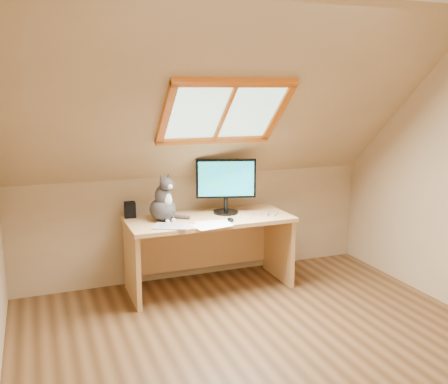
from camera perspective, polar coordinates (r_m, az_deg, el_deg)
name	(u,v)px	position (r m, az deg, el deg)	size (l,w,h in m)	color
ground	(280,361)	(3.57, 6.40, -18.64)	(3.50, 3.50, 0.00)	brown
room_shell	(292,151)	(3.03, 7.81, 4.61)	(3.52, 3.52, 2.41)	tan
desk	(207,238)	(4.61, -1.98, -5.26)	(1.48, 0.65, 0.67)	tan
monitor	(226,182)	(4.57, 0.22, 1.11)	(0.54, 0.23, 0.51)	black
cat	(163,204)	(4.38, -6.96, -1.32)	(0.32, 0.34, 0.42)	#443F3C
desk_speaker	(130,210)	(4.55, -10.70, -2.01)	(0.10, 0.10, 0.14)	black
graphics_tablet	(171,226)	(4.19, -6.10, -3.92)	(0.28, 0.20, 0.01)	#B2B2B7
mouse	(230,220)	(4.35, 0.74, -3.17)	(0.05, 0.09, 0.03)	black
papers	(213,225)	(4.24, -1.29, -3.75)	(0.33, 0.27, 0.00)	white
cables	(256,216)	(4.53, 3.70, -2.71)	(0.51, 0.26, 0.01)	silver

